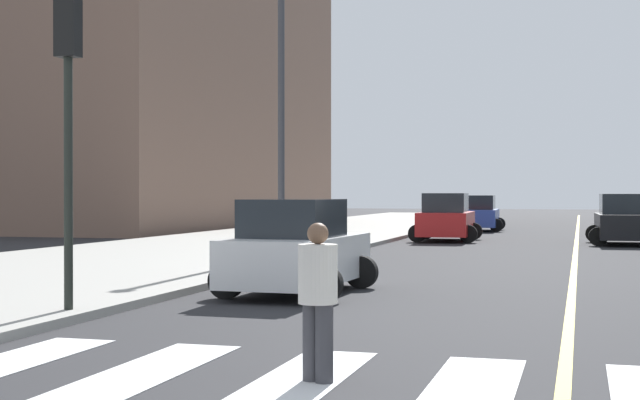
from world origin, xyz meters
The scene contains 11 objects.
sidewalk_kerb_west centered at (-12.20, 20.00, 0.07)m, with size 10.00×120.00×0.15m, color #9E9B93.
crosswalk_paint centered at (0.00, 4.00, 0.01)m, with size 13.50×4.00×0.01m.
lane_divider_paint centered at (0.00, 40.00, 0.01)m, with size 0.16×80.00×0.01m, color yellow.
low_rise_brick_west centered at (-26.35, 47.23, 10.74)m, with size 16.00×32.00×21.48m, color brown.
car_black_nearest centered at (1.75, 32.24, 0.92)m, with size 2.84×4.45×1.96m.
car_white_third centered at (-5.25, 12.22, 0.88)m, with size 2.71×4.25×1.87m.
car_red_fourth centered at (-5.20, 32.90, 0.93)m, with size 2.86×4.50×1.98m.
car_blue_fifth centered at (-4.97, 43.52, 0.87)m, with size 2.70×4.24×1.87m.
traffic_light_far_corner centered at (-7.64, 7.78, 3.65)m, with size 0.36×0.41×4.99m.
pedestrian_crossing centered at (-2.49, 4.15, 0.93)m, with size 0.42×0.42×1.68m.
street_lamp centered at (-8.30, 20.51, 4.89)m, with size 0.44×0.44×8.12m.
Camera 1 is at (0.17, -5.14, 2.00)m, focal length 51.68 mm.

